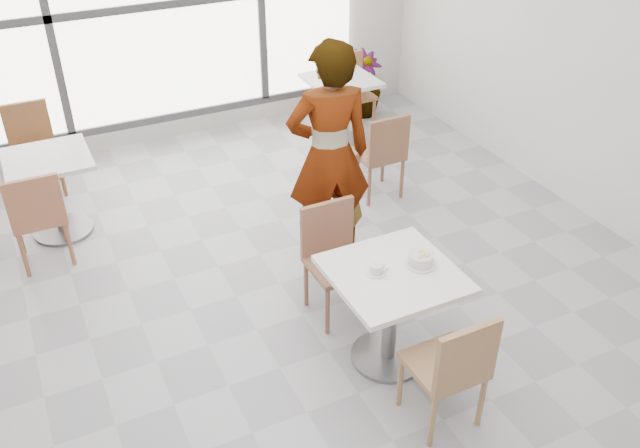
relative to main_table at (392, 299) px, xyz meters
name	(u,v)px	position (x,y,z in m)	size (l,w,h in m)	color
floor	(303,315)	(-0.35, 0.67, -0.52)	(7.00, 7.00, 0.00)	#9E9EA5
wall_back	(158,3)	(-0.35, 4.17, 0.98)	(6.00, 6.00, 0.00)	silver
wall_right	(639,64)	(2.65, 0.67, 0.98)	(7.00, 7.00, 0.00)	silver
window	(159,5)	(-0.35, 4.11, 0.98)	(4.60, 0.07, 2.52)	white
main_table	(392,299)	(0.00, 0.00, 0.00)	(0.80, 0.80, 0.75)	white
chair_near	(453,365)	(0.02, -0.66, -0.02)	(0.42, 0.42, 0.87)	#A47851
chair_far	(333,252)	(-0.09, 0.68, -0.02)	(0.42, 0.42, 0.87)	#8C5A43
oatmeal_bowl	(421,259)	(0.20, -0.01, 0.27)	(0.21, 0.21, 0.10)	silver
coffee_cup	(376,269)	(-0.11, 0.04, 0.26)	(0.16, 0.13, 0.07)	white
person	(329,155)	(0.20, 1.32, 0.41)	(0.68, 0.45, 1.87)	black
bg_table_left	(53,184)	(-1.79, 2.67, -0.04)	(0.70, 0.70, 0.75)	silver
bg_table_right	(341,102)	(1.29, 3.19, -0.04)	(0.70, 0.70, 0.75)	silver
bg_chair_left_near	(37,213)	(-1.97, 2.20, -0.02)	(0.42, 0.42, 0.87)	#9A5C40
bg_chair_left_far	(32,142)	(-1.86, 3.58, -0.02)	(0.42, 0.42, 0.87)	brown
bg_chair_right_near	(382,151)	(1.07, 1.95, -0.02)	(0.42, 0.42, 0.87)	brown
bg_chair_right_far	(350,87)	(1.56, 3.49, -0.02)	(0.42, 0.42, 0.87)	#96603C
plant_right	(363,84)	(1.89, 3.76, -0.13)	(0.43, 0.43, 0.78)	#517A45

